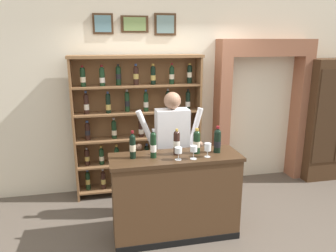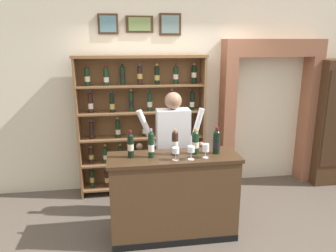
# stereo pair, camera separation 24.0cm
# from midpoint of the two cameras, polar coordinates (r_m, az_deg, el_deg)

# --- Properties ---
(ground_plane) EXTENTS (14.00, 14.00, 0.02)m
(ground_plane) POSITION_cam_midpoint_polar(r_m,az_deg,el_deg) (4.15, 4.58, -18.39)
(ground_plane) COLOR brown
(back_wall) EXTENTS (12.00, 0.19, 3.32)m
(back_wall) POSITION_cam_midpoint_polar(r_m,az_deg,el_deg) (5.01, 0.99, 7.95)
(back_wall) COLOR beige
(back_wall) RESTS_ON ground
(wine_shelf) EXTENTS (1.87, 0.31, 2.06)m
(wine_shelf) POSITION_cam_midpoint_polar(r_m,az_deg,el_deg) (4.80, -3.19, 0.56)
(wine_shelf) COLOR brown
(wine_shelf) RESTS_ON ground
(archway_doorway) EXTENTS (1.54, 0.45, 2.28)m
(archway_doorway) POSITION_cam_midpoint_polar(r_m,az_deg,el_deg) (5.44, 18.07, 3.74)
(archway_doorway) COLOR #935B42
(archway_doorway) RESTS_ON ground
(tasting_counter) EXTENTS (1.48, 0.50, 1.00)m
(tasting_counter) POSITION_cam_midpoint_polar(r_m,az_deg,el_deg) (3.87, 2.80, -12.26)
(tasting_counter) COLOR #4C331E
(tasting_counter) RESTS_ON ground
(shopkeeper) EXTENTS (0.87, 0.22, 1.65)m
(shopkeeper) POSITION_cam_midpoint_polar(r_m,az_deg,el_deg) (4.12, 2.53, -2.72)
(shopkeeper) COLOR #2D3347
(shopkeeper) RESTS_ON ground
(tasting_bottle_bianco) EXTENTS (0.07, 0.07, 0.31)m
(tasting_bottle_bianco) POSITION_cam_midpoint_polar(r_m,az_deg,el_deg) (3.58, -4.66, -3.35)
(tasting_bottle_bianco) COLOR black
(tasting_bottle_bianco) RESTS_ON tasting_counter
(tasting_bottle_super_tuscan) EXTENTS (0.07, 0.07, 0.33)m
(tasting_bottle_super_tuscan) POSITION_cam_midpoint_polar(r_m,az_deg,el_deg) (3.57, -1.05, -3.25)
(tasting_bottle_super_tuscan) COLOR black
(tasting_bottle_super_tuscan) RESTS_ON tasting_counter
(tasting_bottle_prosecco) EXTENTS (0.07, 0.07, 0.30)m
(tasting_bottle_prosecco) POSITION_cam_midpoint_polar(r_m,az_deg,el_deg) (3.66, 3.12, -2.88)
(tasting_bottle_prosecco) COLOR black
(tasting_bottle_prosecco) RESTS_ON tasting_counter
(tasting_bottle_grappa) EXTENTS (0.08, 0.08, 0.29)m
(tasting_bottle_grappa) POSITION_cam_midpoint_polar(r_m,az_deg,el_deg) (3.71, 6.67, -2.79)
(tasting_bottle_grappa) COLOR black
(tasting_bottle_grappa) RESTS_ON tasting_counter
(tasting_bottle_chianti) EXTENTS (0.08, 0.08, 0.31)m
(tasting_bottle_chianti) POSITION_cam_midpoint_polar(r_m,az_deg,el_deg) (3.76, 10.31, -2.66)
(tasting_bottle_chianti) COLOR black
(tasting_bottle_chianti) RESTS_ON tasting_counter
(wine_glass_spare) EXTENTS (0.08, 0.08, 0.15)m
(wine_glass_spare) POSITION_cam_midpoint_polar(r_m,az_deg,el_deg) (3.53, 6.02, -4.18)
(wine_glass_spare) COLOR silver
(wine_glass_spare) RESTS_ON tasting_counter
(wine_glass_right) EXTENTS (0.08, 0.08, 0.14)m
(wine_glass_right) POSITION_cam_midpoint_polar(r_m,az_deg,el_deg) (3.51, 3.31, -4.45)
(wine_glass_right) COLOR silver
(wine_glass_right) RESTS_ON tasting_counter
(wine_glass_left) EXTENTS (0.07, 0.07, 0.16)m
(wine_glass_left) POSITION_cam_midpoint_polar(r_m,az_deg,el_deg) (3.61, 8.53, -3.94)
(wine_glass_left) COLOR silver
(wine_glass_left) RESTS_ON tasting_counter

